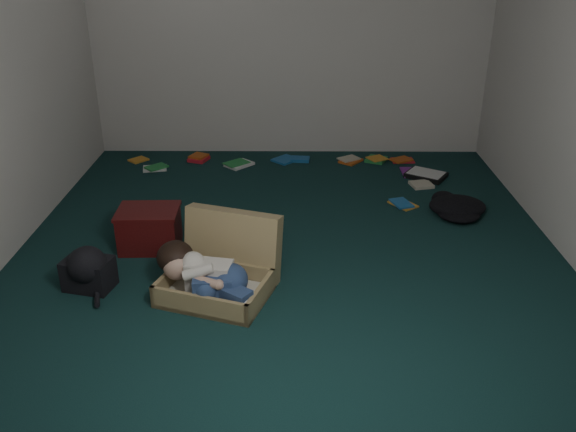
{
  "coord_description": "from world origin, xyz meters",
  "views": [
    {
      "loc": [
        0.03,
        -3.98,
        2.13
      ],
      "look_at": [
        0.0,
        -0.15,
        0.35
      ],
      "focal_mm": 38.0,
      "sensor_mm": 36.0,
      "label": 1
    }
  ],
  "objects": [
    {
      "name": "floor",
      "position": [
        0.0,
        0.0,
        0.0
      ],
      "size": [
        4.5,
        4.5,
        0.0
      ],
      "primitive_type": "plane",
      "color": "#0E2A29",
      "rests_on": "ground"
    },
    {
      "name": "maroon_bin",
      "position": [
        -1.02,
        0.04,
        0.15
      ],
      "size": [
        0.45,
        0.36,
        0.31
      ],
      "rotation": [
        0.0,
        0.0,
        0.03
      ],
      "color": "#420E0D",
      "rests_on": "floor"
    },
    {
      "name": "paper_tray",
      "position": [
        1.31,
        1.49,
        0.02
      ],
      "size": [
        0.44,
        0.41,
        0.05
      ],
      "rotation": [
        0.0,
        0.0,
        -0.57
      ],
      "color": "black",
      "rests_on": "floor"
    },
    {
      "name": "wall_front",
      "position": [
        0.0,
        -2.25,
        1.3
      ],
      "size": [
        4.5,
        0.0,
        4.5
      ],
      "primitive_type": "plane",
      "rotation": [
        -1.57,
        0.0,
        0.0
      ],
      "color": "silver",
      "rests_on": "ground"
    },
    {
      "name": "clothing_pile",
      "position": [
        1.39,
        0.67,
        0.08
      ],
      "size": [
        0.53,
        0.45,
        0.15
      ],
      "primitive_type": null,
      "rotation": [
        0.0,
        0.0,
        -0.13
      ],
      "color": "black",
      "rests_on": "floor"
    },
    {
      "name": "book_scatter",
      "position": [
        0.15,
        1.73,
        0.01
      ],
      "size": [
        2.99,
        1.38,
        0.02
      ],
      "color": "orange",
      "rests_on": "floor"
    },
    {
      "name": "wall_back",
      "position": [
        0.0,
        2.25,
        1.3
      ],
      "size": [
        4.5,
        0.0,
        4.5
      ],
      "primitive_type": "plane",
      "rotation": [
        1.57,
        0.0,
        0.0
      ],
      "color": "silver",
      "rests_on": "ground"
    },
    {
      "name": "suitcase",
      "position": [
        -0.42,
        -0.53,
        0.14
      ],
      "size": [
        0.83,
        0.82,
        0.48
      ],
      "rotation": [
        0.0,
        0.0,
        -0.32
      ],
      "color": "#A18958",
      "rests_on": "floor"
    },
    {
      "name": "person",
      "position": [
        -0.52,
        -0.67,
        0.19
      ],
      "size": [
        0.66,
        0.5,
        0.3
      ],
      "rotation": [
        0.0,
        0.0,
        -0.32
      ],
      "color": "silver",
      "rests_on": "suitcase"
    },
    {
      "name": "backpack",
      "position": [
        -1.3,
        -0.53,
        0.11
      ],
      "size": [
        0.44,
        0.38,
        0.23
      ],
      "primitive_type": null,
      "rotation": [
        0.0,
        0.0,
        -0.23
      ],
      "color": "black",
      "rests_on": "floor"
    }
  ]
}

